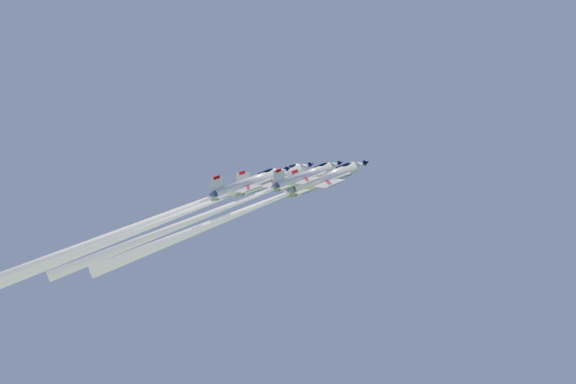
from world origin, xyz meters
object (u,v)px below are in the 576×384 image
at_px(jet_left, 170,218).
at_px(jet_slot, 124,231).
at_px(jet_right, 219,210).
at_px(jet_lead, 252,208).

height_order(jet_left, jet_slot, jet_left).
distance_m(jet_right, jet_slot, 14.93).
xyz_separation_m(jet_lead, jet_slot, (-12.26, -17.78, -5.25)).
height_order(jet_left, jet_right, jet_left).
bearing_deg(jet_slot, jet_left, 131.23).
bearing_deg(jet_left, jet_slot, -48.77).
xyz_separation_m(jet_left, jet_right, (13.20, -4.55, -0.17)).
relative_size(jet_lead, jet_left, 0.81).
height_order(jet_lead, jet_slot, jet_slot).
bearing_deg(jet_right, jet_slot, -108.47).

